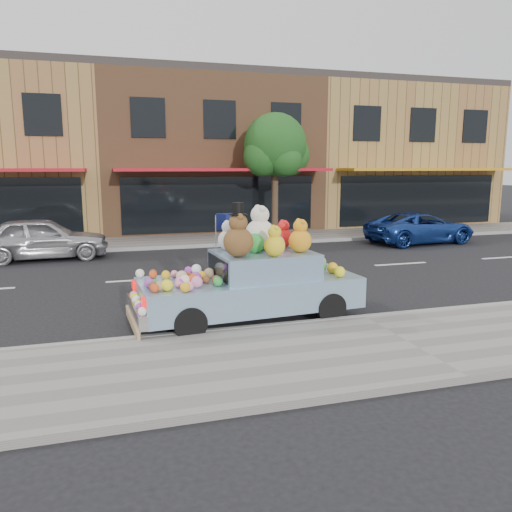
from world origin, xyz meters
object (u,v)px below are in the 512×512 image
object	(u,v)px
car_blue	(420,228)
art_car	(251,279)
car_silver	(42,238)
street_tree	(275,150)

from	to	relation	value
car_blue	art_car	distance (m)	12.13
car_blue	art_car	world-z (taller)	art_car
car_silver	art_car	world-z (taller)	art_car
street_tree	car_silver	size ratio (longest dim) A/B	1.26
art_car	street_tree	bearing A→B (deg)	64.94
street_tree	car_silver	world-z (taller)	street_tree
street_tree	art_car	world-z (taller)	street_tree
car_blue	art_car	size ratio (longest dim) A/B	0.96
car_blue	street_tree	bearing A→B (deg)	54.98
car_silver	art_car	size ratio (longest dim) A/B	0.90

